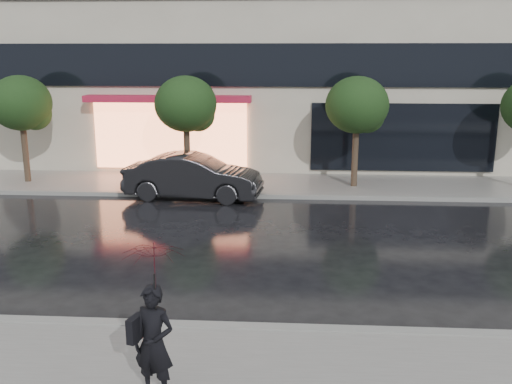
{
  "coord_description": "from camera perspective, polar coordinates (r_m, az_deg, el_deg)",
  "views": [
    {
      "loc": [
        0.77,
        -10.06,
        4.76
      ],
      "look_at": [
        -0.1,
        3.63,
        1.4
      ],
      "focal_mm": 40.0,
      "sensor_mm": 36.0,
      "label": 1
    }
  ],
  "objects": [
    {
      "name": "curb_far",
      "position": [
        19.16,
        1.24,
        -0.41
      ],
      "size": [
        60.0,
        0.25,
        0.14
      ],
      "primitive_type": "cube",
      "color": "gray",
      "rests_on": "ground"
    },
    {
      "name": "pedestrian_with_umbrella",
      "position": [
        7.82,
        -10.19,
        -10.88
      ],
      "size": [
        1.03,
        1.04,
        2.24
      ],
      "rotation": [
        0.0,
        0.0,
        -0.29
      ],
      "color": "black",
      "rests_on": "sidewalk_near"
    },
    {
      "name": "parked_car",
      "position": [
        19.08,
        -6.29,
        1.54
      ],
      "size": [
        4.68,
        2.06,
        1.49
      ],
      "primitive_type": "imported",
      "rotation": [
        0.0,
        0.0,
        1.46
      ],
      "color": "black",
      "rests_on": "ground"
    },
    {
      "name": "tree_far_west",
      "position": [
        22.39,
        -22.29,
        8.04
      ],
      "size": [
        2.2,
        2.2,
        3.99
      ],
      "color": "#33261C",
      "rests_on": "ground"
    },
    {
      "name": "ground",
      "position": [
        11.16,
        -0.67,
        -11.49
      ],
      "size": [
        120.0,
        120.0,
        0.0
      ],
      "primitive_type": "plane",
      "color": "black",
      "rests_on": "ground"
    },
    {
      "name": "tree_mid_east",
      "position": [
        20.31,
        10.23,
        8.36
      ],
      "size": [
        2.2,
        2.2,
        3.99
      ],
      "color": "#33261C",
      "rests_on": "ground"
    },
    {
      "name": "tree_mid_west",
      "position": [
        20.51,
        -6.85,
        8.53
      ],
      "size": [
        2.2,
        2.2,
        3.99
      ],
      "color": "#33261C",
      "rests_on": "ground"
    },
    {
      "name": "curb_near",
      "position": [
        10.23,
        -1.11,
        -13.52
      ],
      "size": [
        60.0,
        0.25,
        0.14
      ],
      "primitive_type": "cube",
      "color": "gray",
      "rests_on": "ground"
    },
    {
      "name": "sidewalk_far",
      "position": [
        20.86,
        1.45,
        0.74
      ],
      "size": [
        60.0,
        3.5,
        0.12
      ],
      "primitive_type": "cube",
      "color": "slate",
      "rests_on": "ground"
    }
  ]
}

